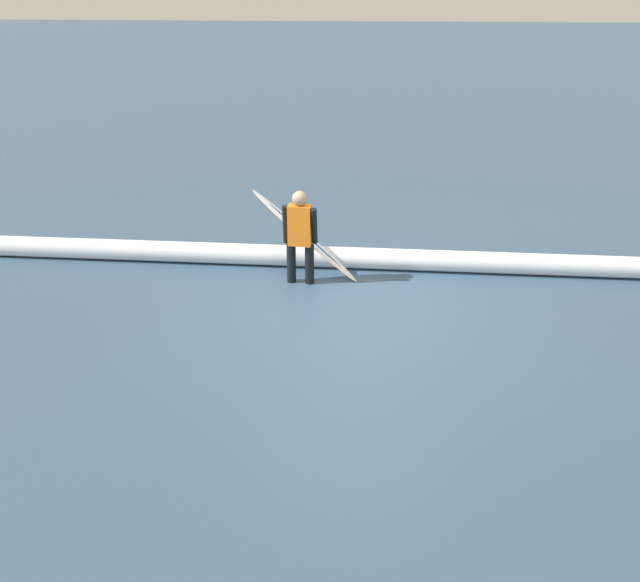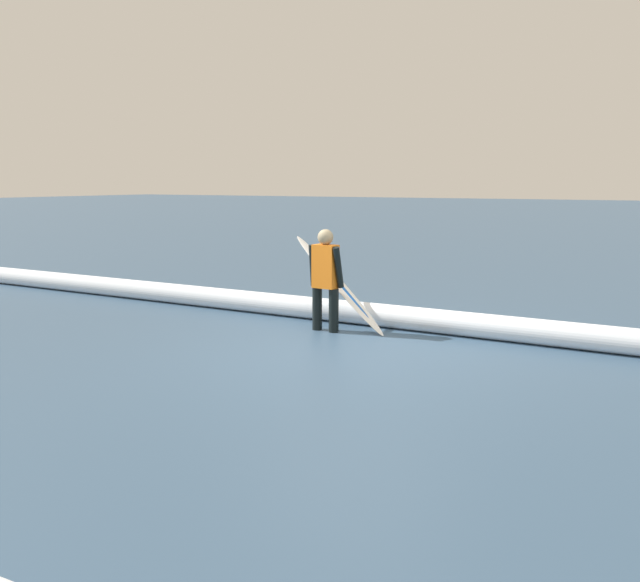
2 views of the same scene
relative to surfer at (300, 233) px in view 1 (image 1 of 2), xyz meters
name	(u,v)px [view 1 (image 1 of 2)]	position (x,y,z in m)	size (l,w,h in m)	color
ground_plane	(354,310)	(-0.86, 0.87, -0.80)	(149.89, 149.89, 0.00)	#334D66
surfer	(300,233)	(0.00, 0.00, 0.00)	(0.52, 0.25, 1.44)	black
surfboard	(305,236)	(-0.03, -0.33, -0.16)	(1.74, 0.70, 1.30)	white
wave_crest_foreground	(246,254)	(0.97, -0.64, -0.63)	(0.34, 0.34, 18.57)	white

